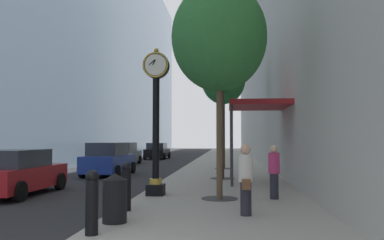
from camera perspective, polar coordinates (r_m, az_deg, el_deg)
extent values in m
plane|color=#262628|center=(32.00, -0.10, -6.19)|extent=(110.00, 110.00, 0.00)
cube|color=#9E998E|center=(34.86, 4.74, -5.78)|extent=(5.33, 80.00, 0.14)
cube|color=slate|center=(39.29, -17.96, 12.78)|extent=(9.00, 80.00, 24.71)
cube|color=#B7B2A8|center=(37.39, 16.13, 15.60)|extent=(9.00, 80.00, 27.25)
cube|color=black|center=(13.08, -5.15, -9.76)|extent=(0.55, 0.55, 0.35)
cylinder|color=gold|center=(13.05, -5.14, -8.61)|extent=(0.39, 0.39, 0.18)
cylinder|color=black|center=(12.99, -5.11, -1.16)|extent=(0.22, 0.22, 3.21)
cylinder|color=black|center=(13.20, -5.07, 7.66)|extent=(0.84, 0.28, 0.84)
torus|color=gold|center=(13.05, -5.19, 7.78)|extent=(0.82, 0.05, 0.82)
cylinder|color=white|center=(13.06, -5.19, 7.77)|extent=(0.69, 0.01, 0.69)
cylinder|color=white|center=(13.35, -4.96, 7.54)|extent=(0.69, 0.01, 0.69)
sphere|color=gold|center=(13.30, -5.06, 9.74)|extent=(0.16, 0.16, 0.16)
cube|color=black|center=(13.07, -5.38, 8.09)|extent=(0.11, 0.01, 0.16)
cube|color=black|center=(13.08, -5.63, 8.12)|extent=(0.22, 0.01, 0.19)
cylinder|color=black|center=(7.90, -13.95, -11.89)|extent=(0.24, 0.24, 1.01)
sphere|color=black|center=(7.83, -13.90, -7.75)|extent=(0.25, 0.25, 0.25)
cylinder|color=black|center=(10.34, -9.25, -9.75)|extent=(0.24, 0.24, 1.01)
sphere|color=black|center=(10.29, -9.23, -6.58)|extent=(0.25, 0.25, 0.25)
cylinder|color=#333335|center=(12.30, 3.91, -10.99)|extent=(1.10, 1.10, 0.02)
cylinder|color=brown|center=(12.18, 3.88, -2.15)|extent=(0.18, 0.18, 3.80)
ellipsoid|color=#2D7033|center=(12.57, 3.83, 11.60)|extent=(2.90, 2.90, 3.33)
cylinder|color=#333335|center=(18.53, 4.30, -8.21)|extent=(1.10, 1.10, 0.02)
cylinder|color=#4C3D2D|center=(18.45, 4.27, -1.44)|extent=(0.18, 0.18, 4.39)
ellipsoid|color=#23602D|center=(18.77, 4.24, 7.86)|extent=(2.24, 2.24, 2.57)
cylinder|color=#333335|center=(24.78, 4.49, -6.83)|extent=(1.10, 1.10, 0.02)
cylinder|color=#4C3D2D|center=(24.72, 4.47, -1.67)|extent=(0.18, 0.18, 4.48)
ellipsoid|color=#23602D|center=(25.00, 4.44, 5.81)|extent=(2.72, 2.72, 3.13)
cylinder|color=black|center=(8.94, -10.84, -11.15)|extent=(0.52, 0.52, 0.92)
cone|color=black|center=(8.88, -10.81, -7.90)|extent=(0.53, 0.53, 0.16)
cylinder|color=#23232D|center=(9.68, 7.61, -10.94)|extent=(0.26, 0.26, 0.78)
cylinder|color=silver|center=(9.60, 7.58, -6.74)|extent=(0.34, 0.34, 0.63)
sphere|color=tan|center=(9.58, 7.57, -4.14)|extent=(0.24, 0.24, 0.24)
cube|color=brown|center=(9.41, 7.65, -9.00)|extent=(0.20, 0.12, 0.24)
cylinder|color=#23232D|center=(12.44, 11.51, -9.14)|extent=(0.31, 0.31, 0.76)
cylinder|color=#C6336B|center=(12.38, 11.48, -5.98)|extent=(0.41, 0.41, 0.61)
sphere|color=beige|center=(12.36, 11.46, -4.02)|extent=(0.23, 0.23, 0.23)
cube|color=maroon|center=(17.08, 9.31, 2.07)|extent=(2.40, 3.60, 0.20)
cylinder|color=#333338|center=(15.37, 5.62, -3.39)|extent=(0.10, 0.10, 3.20)
cylinder|color=#333338|center=(18.57, 5.52, -3.28)|extent=(0.10, 0.10, 3.20)
cube|color=navy|center=(22.11, -11.62, -5.99)|extent=(1.91, 4.38, 0.85)
cube|color=#282D38|center=(21.88, -11.78, -4.06)|extent=(1.64, 2.47, 0.69)
cylinder|color=black|center=(23.81, -12.55, -6.53)|extent=(0.24, 0.65, 0.64)
cylinder|color=black|center=(23.28, -8.39, -6.66)|extent=(0.24, 0.65, 0.64)
cylinder|color=black|center=(21.06, -15.22, -7.00)|extent=(0.24, 0.65, 0.64)
cylinder|color=black|center=(20.47, -10.56, -7.18)|extent=(0.24, 0.65, 0.64)
cube|color=black|center=(39.98, -4.91, -4.64)|extent=(1.90, 4.38, 0.76)
cube|color=#282D38|center=(39.75, -4.96, -3.69)|extent=(1.66, 2.46, 0.62)
cylinder|color=black|center=(41.62, -5.81, -4.94)|extent=(0.23, 0.64, 0.64)
cylinder|color=black|center=(41.30, -3.26, -4.97)|extent=(0.23, 0.64, 0.64)
cylinder|color=black|center=(38.72, -6.68, -5.10)|extent=(0.23, 0.64, 0.64)
cylinder|color=black|center=(38.37, -3.94, -5.14)|extent=(0.23, 0.64, 0.64)
cube|color=#AD191E|center=(15.28, -23.33, -7.48)|extent=(1.74, 4.35, 0.75)
cube|color=#282D38|center=(15.05, -23.68, -5.02)|extent=(1.53, 2.44, 0.61)
cylinder|color=black|center=(17.00, -23.51, -7.91)|extent=(0.22, 0.64, 0.64)
cylinder|color=black|center=(16.25, -18.13, -8.25)|extent=(0.22, 0.64, 0.64)
cylinder|color=black|center=(13.61, -23.15, -9.26)|extent=(0.22, 0.64, 0.64)
cube|color=slate|center=(31.15, -9.62, -5.09)|extent=(1.79, 4.51, 0.82)
cube|color=#282D38|center=(30.91, -9.71, -3.77)|extent=(1.57, 2.53, 0.67)
cylinder|color=black|center=(32.87, -10.46, -5.50)|extent=(0.22, 0.64, 0.64)
cylinder|color=black|center=(32.45, -7.40, -5.55)|extent=(0.22, 0.64, 0.64)
cylinder|color=black|center=(29.93, -12.03, -5.75)|extent=(0.22, 0.64, 0.64)
cylinder|color=black|center=(29.46, -8.69, -5.83)|extent=(0.22, 0.64, 0.64)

